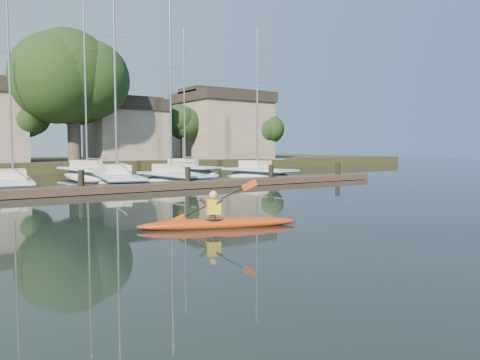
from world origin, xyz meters
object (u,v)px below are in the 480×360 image
sailboat_6 (89,179)px  sailboat_7 (187,176)px  dock (138,187)px  sailboat_4 (259,180)px  kayak (218,221)px  sailboat_2 (118,188)px  sailboat_3 (173,186)px  sailboat_1 (14,193)px

sailboat_6 → sailboat_7: bearing=-7.4°
dock → sailboat_4: sailboat_4 is taller
kayak → sailboat_2: 16.48m
kayak → sailboat_7: (11.68, 24.84, -0.39)m
sailboat_3 → sailboat_4: bearing=4.0°
sailboat_4 → sailboat_7: sailboat_7 is taller
sailboat_4 → sailboat_7: (-2.42, 7.44, 0.00)m
sailboat_4 → sailboat_6: 13.30m
sailboat_6 → sailboat_1: bearing=-131.0°
kayak → sailboat_4: size_ratio=0.37×
kayak → sailboat_4: sailboat_4 is taller
sailboat_3 → sailboat_6: (-2.93, 9.04, -0.01)m
dock → sailboat_4: (11.77, 5.15, -0.41)m
sailboat_2 → sailboat_3: bearing=9.0°
dock → sailboat_4: 12.85m
kayak → sailboat_6: 25.45m
sailboat_6 → sailboat_3: bearing=-76.8°
sailboat_2 → sailboat_3: size_ratio=1.20×
kayak → sailboat_6: size_ratio=0.27×
dock → sailboat_4: size_ratio=2.66×
sailboat_6 → sailboat_7: (8.34, -0.38, -0.01)m
kayak → sailboat_3: sailboat_3 is taller
sailboat_6 → sailboat_4: bearing=-40.7°
sailboat_1 → sailboat_7: (14.92, 8.58, -0.03)m
sailboat_2 → sailboat_3: 3.70m
kayak → sailboat_2: (2.57, 16.27, -0.38)m
sailboat_1 → sailboat_6: sailboat_6 is taller
kayak → sailboat_1: size_ratio=0.36×
sailboat_1 → sailboat_2: size_ratio=0.83×
dock → sailboat_7: size_ratio=2.45×
dock → sailboat_7: (9.35, 12.59, -0.41)m
kayak → sailboat_3: (6.27, 16.18, -0.38)m
sailboat_1 → dock: bearing=-29.3°
sailboat_2 → sailboat_7: bearing=53.5°
dock → sailboat_7: 15.69m
sailboat_3 → sailboat_7: sailboat_7 is taller
sailboat_6 → sailboat_7: size_ratio=1.23×
kayak → sailboat_7: sailboat_7 is taller
kayak → sailboat_6: (3.34, 25.22, -0.38)m
sailboat_2 → sailboat_4: 11.58m
sailboat_2 → sailboat_4: (11.53, 1.13, -0.01)m
sailboat_1 → sailboat_3: (9.51, -0.08, -0.02)m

